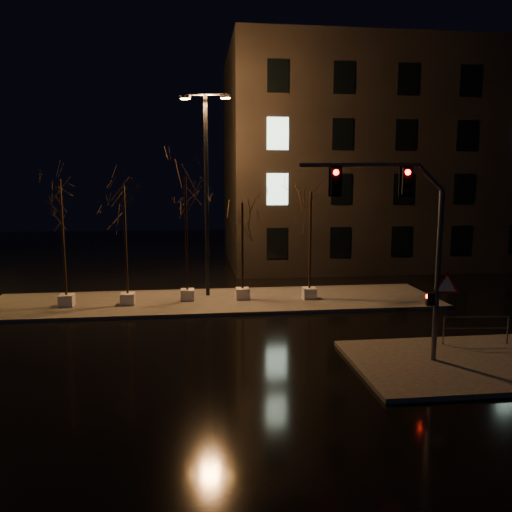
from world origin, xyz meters
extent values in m
plane|color=black|center=(0.00, 0.00, 0.00)|extent=(90.00, 90.00, 0.00)
cube|color=#413E3A|center=(0.00, 6.00, 0.07)|extent=(22.00, 5.00, 0.15)
cube|color=#413E3A|center=(7.50, -3.50, 0.07)|extent=(7.00, 5.00, 0.15)
cube|color=black|center=(14.00, 18.00, 7.50)|extent=(25.00, 12.00, 15.00)
cube|color=silver|center=(-7.05, 5.58, 0.43)|extent=(0.65, 0.65, 0.55)
cylinder|color=black|center=(-7.05, 5.58, 3.38)|extent=(0.11, 0.11, 5.35)
cube|color=silver|center=(-4.24, 5.56, 0.43)|extent=(0.65, 0.65, 0.55)
cylinder|color=black|center=(-4.24, 5.56, 3.24)|extent=(0.11, 0.11, 5.08)
cube|color=silver|center=(-1.43, 6.10, 0.43)|extent=(0.65, 0.65, 0.55)
cylinder|color=black|center=(-1.43, 6.10, 3.45)|extent=(0.11, 0.11, 5.49)
cube|color=silver|center=(1.29, 6.04, 0.43)|extent=(0.65, 0.65, 0.55)
cylinder|color=black|center=(1.29, 6.04, 2.82)|extent=(0.11, 0.11, 4.25)
cube|color=silver|center=(4.61, 5.72, 0.43)|extent=(0.65, 0.65, 0.55)
cylinder|color=black|center=(4.61, 5.72, 3.08)|extent=(0.11, 0.11, 4.75)
cylinder|color=#5B5D63|center=(6.69, -3.28, 2.91)|extent=(0.17, 0.17, 5.53)
cylinder|color=#5B5D63|center=(4.12, -2.78, 6.45)|extent=(3.64, 0.83, 0.13)
cube|color=black|center=(5.60, -3.07, 5.94)|extent=(0.31, 0.25, 0.83)
cube|color=black|center=(3.44, -2.65, 5.94)|extent=(0.31, 0.25, 0.83)
cube|color=black|center=(6.49, -3.25, 2.18)|extent=(0.23, 0.20, 0.41)
cone|color=red|center=(6.95, -3.38, 2.64)|extent=(0.95, 0.21, 0.96)
sphere|color=#FF0C07|center=(6.69, -3.28, 6.22)|extent=(0.17, 0.17, 0.17)
cylinder|color=black|center=(-0.41, 7.10, 5.15)|extent=(0.20, 0.20, 9.99)
cylinder|color=black|center=(-0.41, 7.10, 10.14)|extent=(2.17, 0.59, 0.10)
cube|color=orange|center=(-1.38, 7.32, 9.99)|extent=(0.55, 0.38, 0.20)
cube|color=orange|center=(0.57, 6.88, 9.99)|extent=(0.55, 0.38, 0.20)
cylinder|color=#5B5D63|center=(7.78, -1.83, 0.63)|extent=(0.05, 0.05, 0.95)
cylinder|color=#5B5D63|center=(10.10, -2.05, 0.63)|extent=(0.05, 0.05, 0.95)
cylinder|color=#5B5D63|center=(8.94, -1.94, 1.16)|extent=(2.33, 0.26, 0.04)
cylinder|color=#5B5D63|center=(8.94, -1.94, 0.73)|extent=(2.33, 0.26, 0.04)
camera|label=1|loc=(-0.99, -18.15, 5.91)|focal=35.00mm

